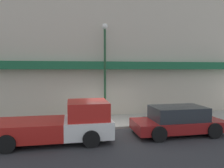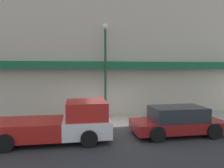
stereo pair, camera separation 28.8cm
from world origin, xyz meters
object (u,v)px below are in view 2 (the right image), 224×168
parked_car (177,121)px  fire_hydrant (179,115)px  pickup_truck (60,124)px  street_lamp (105,60)px

parked_car → fire_hydrant: parked_car is taller
parked_car → fire_hydrant: 2.50m
parked_car → fire_hydrant: (1.19, 2.19, -0.23)m
pickup_truck → street_lamp: street_lamp is taller
pickup_truck → street_lamp: (2.59, 3.88, 3.01)m
street_lamp → pickup_truck: bearing=-123.8°
fire_hydrant → street_lamp: street_lamp is taller
fire_hydrant → street_lamp: size_ratio=0.11×
fire_hydrant → street_lamp: (-4.19, 1.69, 3.34)m
pickup_truck → parked_car: size_ratio=1.18×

